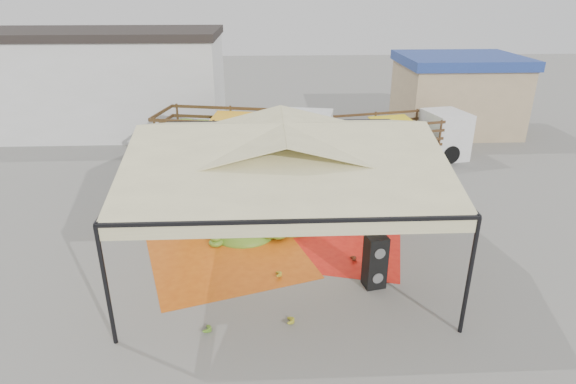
{
  "coord_description": "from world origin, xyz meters",
  "views": [
    {
      "loc": [
        -0.48,
        -12.91,
        7.5
      ],
      "look_at": [
        0.2,
        1.5,
        1.3
      ],
      "focal_mm": 30.0,
      "sensor_mm": 36.0,
      "label": 1
    }
  ],
  "objects_px": {
    "speaker_stack": "(375,261)",
    "vendor": "(260,183)",
    "truck_left": "(251,135)",
    "banana_heap": "(256,208)",
    "truck_right": "(406,132)"
  },
  "relations": [
    {
      "from": "vendor",
      "to": "truck_left",
      "type": "bearing_deg",
      "value": -97.41
    },
    {
      "from": "banana_heap",
      "to": "truck_left",
      "type": "height_order",
      "value": "truck_left"
    },
    {
      "from": "speaker_stack",
      "to": "truck_left",
      "type": "height_order",
      "value": "truck_left"
    },
    {
      "from": "banana_heap",
      "to": "vendor",
      "type": "bearing_deg",
      "value": 83.81
    },
    {
      "from": "banana_heap",
      "to": "speaker_stack",
      "type": "height_order",
      "value": "speaker_stack"
    },
    {
      "from": "vendor",
      "to": "truck_right",
      "type": "xyz_separation_m",
      "value": [
        6.64,
        4.77,
        0.45
      ]
    },
    {
      "from": "speaker_stack",
      "to": "vendor",
      "type": "distance_m",
      "value": 6.16
    },
    {
      "from": "speaker_stack",
      "to": "truck_left",
      "type": "relative_size",
      "value": 0.19
    },
    {
      "from": "banana_heap",
      "to": "truck_right",
      "type": "xyz_separation_m",
      "value": [
        6.79,
        6.17,
        0.79
      ]
    },
    {
      "from": "speaker_stack",
      "to": "vendor",
      "type": "height_order",
      "value": "vendor"
    },
    {
      "from": "speaker_stack",
      "to": "truck_right",
      "type": "bearing_deg",
      "value": 58.73
    },
    {
      "from": "banana_heap",
      "to": "truck_left",
      "type": "xyz_separation_m",
      "value": [
        -0.24,
        5.31,
        1.04
      ]
    },
    {
      "from": "banana_heap",
      "to": "vendor",
      "type": "height_order",
      "value": "vendor"
    },
    {
      "from": "speaker_stack",
      "to": "truck_left",
      "type": "bearing_deg",
      "value": 98.72
    },
    {
      "from": "speaker_stack",
      "to": "vendor",
      "type": "xyz_separation_m",
      "value": [
        -3.09,
        5.33,
        0.13
      ]
    }
  ]
}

